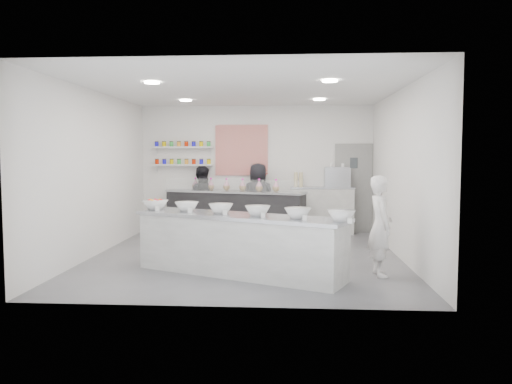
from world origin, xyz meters
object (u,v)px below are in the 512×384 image
(staff_right, at_px, (258,198))
(espresso_machine, at_px, (337,177))
(back_bar, at_px, (235,213))
(espresso_ledge, at_px, (322,210))
(woman_prep, at_px, (380,226))
(prep_counter, at_px, (239,245))
(staff_left, at_px, (201,200))

(staff_right, bearing_deg, espresso_machine, -166.46)
(back_bar, distance_m, staff_right, 0.66)
(espresso_ledge, bearing_deg, back_bar, -170.32)
(back_bar, relative_size, staff_right, 1.99)
(woman_prep, bearing_deg, prep_counter, 84.94)
(back_bar, height_order, staff_left, staff_left)
(espresso_machine, distance_m, staff_right, 1.90)
(espresso_machine, height_order, staff_left, staff_left)
(back_bar, bearing_deg, staff_right, 42.37)
(back_bar, xyz_separation_m, espresso_ledge, (2.01, 0.34, 0.04))
(espresso_machine, xyz_separation_m, staff_right, (-1.83, -0.09, -0.49))
(staff_left, bearing_deg, prep_counter, 102.74)
(staff_left, bearing_deg, espresso_machine, 176.61)
(prep_counter, bearing_deg, back_bar, 121.57)
(prep_counter, height_order, staff_left, staff_left)
(back_bar, bearing_deg, espresso_machine, 25.21)
(woman_prep, bearing_deg, staff_left, 34.10)
(espresso_ledge, height_order, staff_right, staff_right)
(espresso_ledge, bearing_deg, staff_left, -178.12)
(prep_counter, xyz_separation_m, staff_right, (0.05, 4.05, 0.36))
(staff_left, bearing_deg, espresso_ledge, 176.81)
(prep_counter, distance_m, espresso_ledge, 4.42)
(espresso_machine, xyz_separation_m, woman_prep, (0.26, -4.08, -0.55))
(back_bar, bearing_deg, woman_prep, -37.99)
(staff_left, bearing_deg, woman_prep, 125.78)
(back_bar, height_order, espresso_machine, espresso_machine)
(espresso_machine, relative_size, woman_prep, 0.38)
(espresso_machine, distance_m, staff_left, 3.22)
(back_bar, relative_size, staff_left, 2.09)
(espresso_ledge, bearing_deg, woman_prep, -81.51)
(woman_prep, height_order, staff_right, staff_right)
(back_bar, relative_size, espresso_ledge, 2.24)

